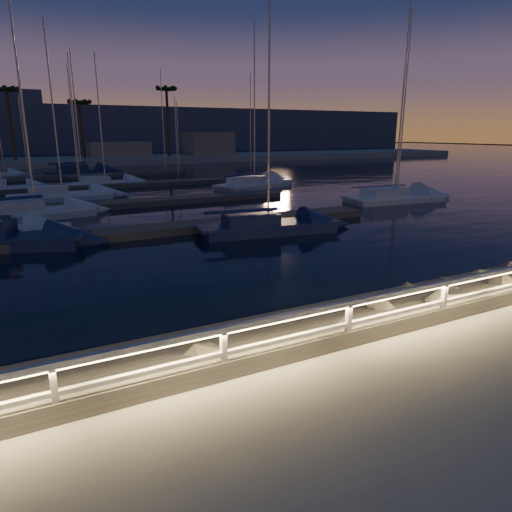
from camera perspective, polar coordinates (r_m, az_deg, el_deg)
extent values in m
plane|color=#A49E94|center=(11.88, 18.97, -8.47)|extent=(400.00, 400.00, 0.00)
cube|color=#A49E94|center=(10.56, 28.92, -13.31)|extent=(240.00, 5.00, 0.20)
cube|color=slate|center=(12.97, 14.08, -7.48)|extent=(240.00, 3.45, 1.29)
plane|color=black|center=(87.87, -22.49, 10.75)|extent=(320.00, 320.00, 0.00)
plane|color=black|center=(12.39, 18.48, -13.57)|extent=(400.00, 400.00, 0.00)
cube|color=silver|center=(8.42, -23.85, -15.42)|extent=(0.11, 0.11, 1.00)
cube|color=silver|center=(8.98, -4.05, -12.06)|extent=(0.11, 0.11, 1.00)
cube|color=silver|center=(10.40, 11.45, -8.35)|extent=(0.11, 0.11, 1.00)
cube|color=silver|center=(12.41, 22.39, -5.30)|extent=(0.11, 0.11, 1.00)
cube|color=silver|center=(11.53, 19.40, -3.91)|extent=(44.00, 0.12, 0.12)
cube|color=silver|center=(11.69, 19.18, -6.22)|extent=(44.00, 0.09, 0.09)
cube|color=#E0C065|center=(11.54, 19.43, -4.31)|extent=(44.00, 0.04, 0.03)
sphere|color=slate|center=(10.16, -27.50, -15.12)|extent=(0.74, 0.74, 0.74)
sphere|color=slate|center=(16.15, 23.93, -3.89)|extent=(0.75, 0.75, 0.75)
sphere|color=slate|center=(12.98, 14.20, -7.09)|extent=(0.89, 0.89, 0.89)
cube|color=#5F564E|center=(25.22, -8.11, 3.66)|extent=(22.00, 2.00, 0.40)
cube|color=#5F564E|center=(34.68, -13.69, 6.54)|extent=(22.00, 2.00, 0.40)
cube|color=#5F564E|center=(46.34, -17.37, 8.39)|extent=(22.00, 2.00, 0.40)
cube|color=#5F564E|center=(58.13, -19.57, 9.47)|extent=(22.00, 2.00, 0.40)
cube|color=#A49E94|center=(81.89, -22.10, 10.82)|extent=(160.00, 14.00, 1.20)
cube|color=gray|center=(83.97, -16.74, 12.40)|extent=(10.00, 6.00, 3.00)
cube|color=gray|center=(87.49, -6.05, 13.56)|extent=(8.00, 7.00, 4.60)
cylinder|color=brown|center=(79.35, -28.29, 14.28)|extent=(0.44, 0.44, 10.50)
cylinder|color=brown|center=(80.98, -20.95, 14.52)|extent=(0.44, 0.44, 9.00)
cylinder|color=brown|center=(82.94, -10.95, 16.08)|extent=(0.44, 0.44, 11.50)
cube|color=#3D485F|center=(137.58, -24.79, 13.68)|extent=(220.00, 30.00, 14.00)
cube|color=navy|center=(24.20, -28.94, 1.27)|extent=(7.25, 4.49, 0.58)
cube|color=navy|center=(24.13, -29.05, 2.12)|extent=(7.67, 4.36, 0.16)
cube|color=navy|center=(24.35, 1.52, 3.27)|extent=(7.30, 3.27, 0.51)
cube|color=navy|center=(24.28, 1.52, 4.02)|extent=(7.84, 3.00, 0.14)
cube|color=navy|center=(23.89, -0.67, 4.62)|extent=(2.95, 2.11, 0.60)
cylinder|color=#A1A1A6|center=(23.86, 1.64, 18.82)|extent=(0.11, 0.11, 12.25)
cylinder|color=#A1A1A6|center=(23.66, -1.80, 5.65)|extent=(4.38, 0.66, 0.07)
cube|color=silver|center=(36.87, 17.16, 6.71)|extent=(7.65, 3.33, 0.50)
cube|color=silver|center=(36.82, 17.20, 7.20)|extent=(8.22, 3.04, 0.14)
cube|color=silver|center=(36.17, 15.93, 7.66)|extent=(3.08, 2.18, 0.59)
cylinder|color=#A1A1A6|center=(36.56, 18.04, 17.36)|extent=(0.11, 0.11, 12.87)
cylinder|color=#A1A1A6|center=(35.81, 15.32, 8.37)|extent=(4.61, 0.62, 0.07)
cube|color=silver|center=(31.30, -25.74, 4.45)|extent=(6.99, 3.44, 0.57)
cube|color=silver|center=(31.24, -25.82, 5.10)|extent=(7.47, 3.21, 0.15)
cube|color=silver|center=(31.01, -27.56, 5.51)|extent=(2.87, 2.13, 0.67)
cylinder|color=#A1A1A6|center=(30.91, -27.12, 15.92)|extent=(0.12, 0.12, 11.61)
cylinder|color=#A1A1A6|center=(30.86, -28.52, 6.32)|extent=(4.12, 0.86, 0.08)
cube|color=silver|center=(39.30, -22.98, 6.68)|extent=(7.33, 2.50, 0.53)
cube|color=silver|center=(39.25, -23.03, 7.16)|extent=(7.94, 2.14, 0.14)
cube|color=silver|center=(39.16, -24.57, 7.47)|extent=(2.86, 1.85, 0.62)
cylinder|color=#A1A1A6|center=(39.01, -24.05, 16.54)|extent=(0.11, 0.11, 12.69)
cylinder|color=#A1A1A6|center=(39.09, -25.40, 8.08)|extent=(4.57, 0.11, 0.08)
cube|color=silver|center=(36.90, 16.92, 6.74)|extent=(7.96, 3.09, 0.52)
cube|color=silver|center=(36.85, 16.96, 7.25)|extent=(8.58, 2.74, 0.14)
cube|color=silver|center=(36.12, 15.68, 7.73)|extent=(3.15, 2.14, 0.62)
cylinder|color=#A1A1A6|center=(36.61, 17.83, 17.94)|extent=(0.11, 0.11, 13.55)
cylinder|color=#A1A1A6|center=(35.72, 15.06, 8.46)|extent=(4.87, 0.39, 0.08)
cube|color=silver|center=(46.37, -29.08, 7.11)|extent=(6.60, 2.23, 0.51)
cube|color=silver|center=(46.33, -29.14, 7.51)|extent=(7.15, 1.91, 0.14)
cube|color=silver|center=(47.22, -18.28, 8.37)|extent=(6.80, 2.55, 0.48)
cube|color=silver|center=(47.19, -18.31, 8.74)|extent=(7.34, 2.24, 0.13)
cube|color=silver|center=(46.97, -19.46, 8.99)|extent=(2.68, 1.80, 0.57)
cylinder|color=#A1A1A6|center=(46.96, -18.93, 15.90)|extent=(0.11, 0.11, 11.63)
cylinder|color=#A1A1A6|center=(46.85, -20.07, 9.46)|extent=(4.19, 0.27, 0.07)
cube|color=silver|center=(44.13, -0.19, 8.69)|extent=(8.75, 5.68, 0.56)
cube|color=silver|center=(44.09, -0.19, 9.15)|extent=(9.24, 5.56, 0.15)
cube|color=silver|center=(43.19, -1.21, 9.49)|extent=(3.78, 3.14, 0.66)
cylinder|color=#A1A1A6|center=(43.91, -0.20, 18.70)|extent=(0.12, 0.12, 14.45)
cylinder|color=#A1A1A6|center=(42.71, -1.74, 10.11)|extent=(4.85, 2.02, 0.08)
cube|color=navy|center=(61.28, -20.93, 9.56)|extent=(8.45, 5.00, 0.62)
cube|color=navy|center=(61.25, -20.96, 9.93)|extent=(8.96, 4.83, 0.17)
cube|color=navy|center=(60.76, -21.96, 10.17)|extent=(3.58, 2.86, 0.74)
cylinder|color=#A1A1A6|center=(61.11, -21.62, 16.52)|extent=(0.14, 0.14, 13.92)
cylinder|color=#A1A1A6|center=(60.51, -22.50, 10.65)|extent=(4.80, 1.62, 0.09)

